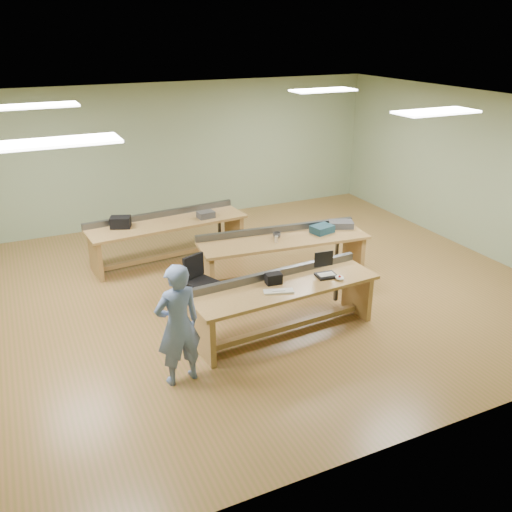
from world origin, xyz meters
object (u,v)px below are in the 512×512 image
(mug, at_px, (277,235))
(laptop_base, at_px, (326,276))
(parts_bin_grey, at_px, (341,224))
(drinks_can, at_px, (276,239))
(person, at_px, (178,325))
(parts_bin_teal, at_px, (322,229))
(task_chair, at_px, (201,290))
(workbench_front, at_px, (285,298))
(workbench_back, at_px, (168,231))
(workbench_mid, at_px, (283,249))
(camera_bag, at_px, (274,279))

(mug, bearing_deg, laptop_base, -91.58)
(parts_bin_grey, relative_size, drinks_can, 3.81)
(laptop_base, xyz_separation_m, mug, (0.05, 1.66, 0.04))
(person, xyz_separation_m, parts_bin_teal, (3.25, 2.05, 0.02))
(laptop_base, bearing_deg, task_chair, 148.68)
(laptop_base, height_order, parts_bin_teal, parts_bin_teal)
(drinks_can, bearing_deg, person, -139.63)
(mug, relative_size, drinks_can, 1.18)
(parts_bin_teal, relative_size, mug, 2.78)
(person, height_order, parts_bin_teal, person)
(workbench_front, relative_size, workbench_back, 0.93)
(workbench_mid, bearing_deg, parts_bin_teal, 2.21)
(mug, bearing_deg, workbench_mid, -26.26)
(workbench_front, relative_size, person, 1.75)
(workbench_mid, height_order, drinks_can, drinks_can)
(laptop_base, height_order, mug, mug)
(person, xyz_separation_m, drinks_can, (2.32, 1.97, 0.02))
(task_chair, bearing_deg, workbench_front, -77.02)
(workbench_front, bearing_deg, drinks_can, 63.91)
(workbench_back, bearing_deg, laptop_base, -71.40)
(drinks_can, bearing_deg, task_chair, -167.57)
(workbench_mid, xyz_separation_m, laptop_base, (-0.15, -1.62, 0.21))
(workbench_back, height_order, drinks_can, drinks_can)
(laptop_base, xyz_separation_m, drinks_can, (-0.05, 1.49, 0.04))
(parts_bin_grey, bearing_deg, workbench_mid, -178.10)
(workbench_front, height_order, camera_bag, camera_bag)
(camera_bag, relative_size, parts_bin_grey, 0.52)
(workbench_mid, xyz_separation_m, parts_bin_teal, (0.74, -0.05, 0.26))
(task_chair, height_order, drinks_can, same)
(camera_bag, bearing_deg, workbench_mid, 63.81)
(laptop_base, relative_size, drinks_can, 2.60)
(parts_bin_grey, distance_m, mug, 1.28)
(task_chair, bearing_deg, workbench_back, 64.21)
(workbench_back, relative_size, task_chair, 3.47)
(workbench_back, distance_m, drinks_can, 2.25)
(workbench_mid, xyz_separation_m, workbench_back, (-1.56, 1.65, 0.00))
(mug, bearing_deg, task_chair, -162.32)
(task_chair, distance_m, parts_bin_grey, 2.92)
(workbench_front, distance_m, parts_bin_teal, 2.22)
(workbench_front, distance_m, workbench_mid, 1.80)
(person, xyz_separation_m, parts_bin_grey, (3.69, 2.14, 0.02))
(workbench_back, bearing_deg, parts_bin_grey, -35.29)
(task_chair, distance_m, parts_bin_teal, 2.48)
(workbench_front, relative_size, parts_bin_teal, 7.54)
(workbench_front, xyz_separation_m, person, (-1.70, -0.49, 0.24))
(drinks_can, bearing_deg, workbench_back, 127.36)
(workbench_mid, relative_size, drinks_can, 26.62)
(workbench_mid, distance_m, camera_bag, 1.79)
(workbench_mid, bearing_deg, workbench_front, -111.03)
(workbench_mid, relative_size, workbench_back, 0.99)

